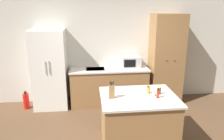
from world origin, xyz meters
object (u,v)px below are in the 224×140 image
object	(u,v)px
spice_bottle_short_red	(159,91)
fire_extinguisher	(26,101)
refrigerator	(50,70)
spice_bottle_green_herb	(158,94)
pantry_cabinet	(166,59)
spice_bottle_amber_oil	(148,90)
microwave	(131,61)
knife_block	(112,92)
spice_bottle_tall_dark	(154,93)

from	to	relation	value
spice_bottle_short_red	fire_extinguisher	xyz separation A→B (m)	(-2.72, 1.64, -0.80)
refrigerator	spice_bottle_short_red	distance (m)	2.72
spice_bottle_short_red	spice_bottle_green_herb	distance (m)	0.17
pantry_cabinet	spice_bottle_green_herb	xyz separation A→B (m)	(-0.80, -1.90, -0.10)
spice_bottle_amber_oil	fire_extinguisher	distance (m)	3.10
spice_bottle_short_red	microwave	bearing A→B (deg)	94.68
knife_block	spice_bottle_short_red	size ratio (longest dim) A/B	2.08
microwave	spice_bottle_amber_oil	world-z (taller)	microwave
pantry_cabinet	fire_extinguisher	world-z (taller)	pantry_cabinet
spice_bottle_short_red	fire_extinguisher	world-z (taller)	spice_bottle_short_red
spice_bottle_tall_dark	fire_extinguisher	xyz separation A→B (m)	(-2.61, 1.70, -0.79)
fire_extinguisher	spice_bottle_green_herb	bearing A→B (deg)	-34.25
spice_bottle_tall_dark	spice_bottle_green_herb	bearing A→B (deg)	-74.28
refrigerator	spice_bottle_amber_oil	distance (m)	2.55
spice_bottle_green_herb	spice_bottle_amber_oil	bearing A→B (deg)	117.20
pantry_cabinet	fire_extinguisher	bearing A→B (deg)	-178.33
pantry_cabinet	spice_bottle_amber_oil	size ratio (longest dim) A/B	16.15
knife_block	spice_bottle_tall_dark	world-z (taller)	knife_block
spice_bottle_short_red	spice_bottle_amber_oil	distance (m)	0.19
pantry_cabinet	spice_bottle_short_red	distance (m)	1.89
spice_bottle_tall_dark	spice_bottle_amber_oil	bearing A→B (deg)	126.55
refrigerator	fire_extinguisher	size ratio (longest dim) A/B	4.30
spice_bottle_amber_oil	refrigerator	bearing A→B (deg)	139.14
microwave	fire_extinguisher	xyz separation A→B (m)	(-2.57, -0.19, -0.86)
microwave	knife_block	xyz separation A→B (m)	(-0.68, -1.91, -0.00)
refrigerator	spice_bottle_amber_oil	world-z (taller)	refrigerator
knife_block	spice_bottle_green_herb	bearing A→B (deg)	-5.54
refrigerator	microwave	xyz separation A→B (m)	(1.96, 0.11, 0.11)
knife_block	microwave	bearing A→B (deg)	70.37
refrigerator	fire_extinguisher	bearing A→B (deg)	-172.82
microwave	fire_extinguisher	distance (m)	2.71
spice_bottle_amber_oil	fire_extinguisher	xyz separation A→B (m)	(-2.53, 1.59, -0.80)
knife_block	spice_bottle_short_red	world-z (taller)	knife_block
microwave	knife_block	bearing A→B (deg)	-109.63
knife_block	spice_bottle_amber_oil	distance (m)	0.66
refrigerator	pantry_cabinet	size ratio (longest dim) A/B	0.85
microwave	spice_bottle_green_herb	size ratio (longest dim) A/B	2.78
spice_bottle_amber_oil	spice_bottle_green_herb	bearing A→B (deg)	-62.80
refrigerator	fire_extinguisher	xyz separation A→B (m)	(-0.60, -0.08, -0.74)
microwave	spice_bottle_short_red	world-z (taller)	microwave
spice_bottle_green_herb	fire_extinguisher	distance (m)	3.29
pantry_cabinet	spice_bottle_short_red	size ratio (longest dim) A/B	15.56
knife_block	spice_bottle_tall_dark	distance (m)	0.73
microwave	spice_bottle_green_herb	distance (m)	1.99
spice_bottle_tall_dark	pantry_cabinet	bearing A→B (deg)	65.12
spice_bottle_tall_dark	spice_bottle_short_red	size ratio (longest dim) A/B	0.71
spice_bottle_amber_oil	fire_extinguisher	size ratio (longest dim) A/B	0.31
knife_block	spice_bottle_green_herb	distance (m)	0.76
spice_bottle_tall_dark	knife_block	bearing A→B (deg)	-177.77
refrigerator	fire_extinguisher	distance (m)	0.96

